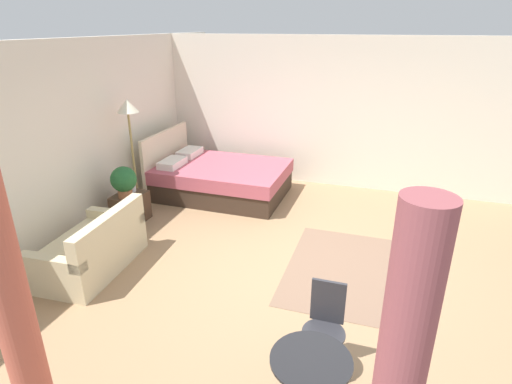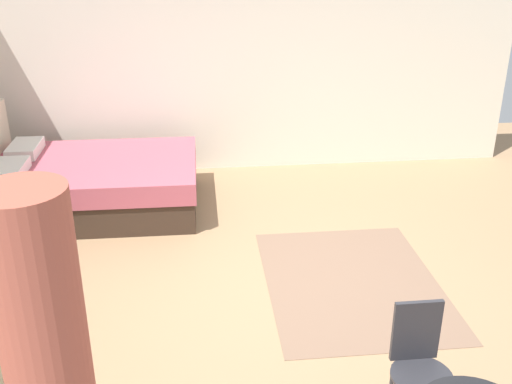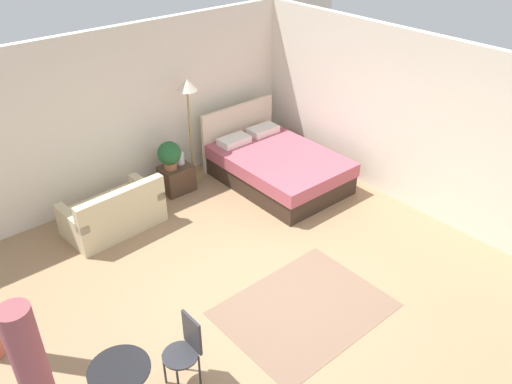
{
  "view_description": "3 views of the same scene",
  "coord_description": "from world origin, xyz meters",
  "px_view_note": "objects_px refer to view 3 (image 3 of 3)",
  "views": [
    {
      "loc": [
        -4.43,
        -0.86,
        2.88
      ],
      "look_at": [
        0.21,
        0.65,
        0.9
      ],
      "focal_mm": 29.06,
      "sensor_mm": 36.0,
      "label": 1
    },
    {
      "loc": [
        -4.26,
        0.74,
        2.85
      ],
      "look_at": [
        -0.08,
        0.3,
        1.03
      ],
      "focal_mm": 41.77,
      "sensor_mm": 36.0,
      "label": 2
    },
    {
      "loc": [
        -3.31,
        -3.74,
        4.57
      ],
      "look_at": [
        0.57,
        0.78,
        0.9
      ],
      "focal_mm": 36.18,
      "sensor_mm": 36.0,
      "label": 3
    }
  ],
  "objects_px": {
    "potted_plant": "(169,154)",
    "floor_lamp": "(188,96)",
    "vase": "(180,159)",
    "cafe_chair_near_window": "(186,346)",
    "bed": "(276,166)",
    "nightstand": "(177,178)",
    "couch": "(114,214)"
  },
  "relations": [
    {
      "from": "couch",
      "to": "cafe_chair_near_window",
      "type": "distance_m",
      "value": 3.11
    },
    {
      "from": "vase",
      "to": "cafe_chair_near_window",
      "type": "bearing_deg",
      "value": -122.62
    },
    {
      "from": "potted_plant",
      "to": "floor_lamp",
      "type": "height_order",
      "value": "floor_lamp"
    },
    {
      "from": "nightstand",
      "to": "potted_plant",
      "type": "height_order",
      "value": "potted_plant"
    },
    {
      "from": "nightstand",
      "to": "vase",
      "type": "height_order",
      "value": "vase"
    },
    {
      "from": "nightstand",
      "to": "floor_lamp",
      "type": "height_order",
      "value": "floor_lamp"
    },
    {
      "from": "bed",
      "to": "couch",
      "type": "bearing_deg",
      "value": 168.95
    },
    {
      "from": "vase",
      "to": "floor_lamp",
      "type": "xyz_separation_m",
      "value": [
        0.31,
        0.12,
        0.99
      ]
    },
    {
      "from": "couch",
      "to": "floor_lamp",
      "type": "distance_m",
      "value": 2.22
    },
    {
      "from": "bed",
      "to": "cafe_chair_near_window",
      "type": "distance_m",
      "value": 4.3
    },
    {
      "from": "vase",
      "to": "nightstand",
      "type": "bearing_deg",
      "value": -165.65
    },
    {
      "from": "bed",
      "to": "couch",
      "type": "distance_m",
      "value": 2.84
    },
    {
      "from": "potted_plant",
      "to": "floor_lamp",
      "type": "distance_m",
      "value": 0.99
    },
    {
      "from": "potted_plant",
      "to": "couch",
      "type": "bearing_deg",
      "value": -165.37
    },
    {
      "from": "bed",
      "to": "nightstand",
      "type": "relative_size",
      "value": 4.4
    },
    {
      "from": "potted_plant",
      "to": "floor_lamp",
      "type": "relative_size",
      "value": 0.26
    },
    {
      "from": "couch",
      "to": "bed",
      "type": "bearing_deg",
      "value": -11.05
    },
    {
      "from": "floor_lamp",
      "to": "cafe_chair_near_window",
      "type": "bearing_deg",
      "value": -125.28
    },
    {
      "from": "floor_lamp",
      "to": "cafe_chair_near_window",
      "type": "height_order",
      "value": "floor_lamp"
    },
    {
      "from": "floor_lamp",
      "to": "vase",
      "type": "bearing_deg",
      "value": -158.9
    },
    {
      "from": "bed",
      "to": "floor_lamp",
      "type": "relative_size",
      "value": 1.24
    },
    {
      "from": "bed",
      "to": "potted_plant",
      "type": "bearing_deg",
      "value": 151.2
    },
    {
      "from": "couch",
      "to": "nightstand",
      "type": "bearing_deg",
      "value": 14.09
    },
    {
      "from": "cafe_chair_near_window",
      "to": "potted_plant",
      "type": "bearing_deg",
      "value": 59.79
    },
    {
      "from": "couch",
      "to": "cafe_chair_near_window",
      "type": "bearing_deg",
      "value": -103.49
    },
    {
      "from": "couch",
      "to": "nightstand",
      "type": "relative_size",
      "value": 2.79
    },
    {
      "from": "potted_plant",
      "to": "floor_lamp",
      "type": "bearing_deg",
      "value": 17.14
    },
    {
      "from": "bed",
      "to": "cafe_chair_near_window",
      "type": "bearing_deg",
      "value": -144.83
    },
    {
      "from": "potted_plant",
      "to": "vase",
      "type": "bearing_deg",
      "value": 11.18
    },
    {
      "from": "bed",
      "to": "floor_lamp",
      "type": "distance_m",
      "value": 1.91
    },
    {
      "from": "couch",
      "to": "vase",
      "type": "relative_size",
      "value": 7.71
    },
    {
      "from": "couch",
      "to": "floor_lamp",
      "type": "relative_size",
      "value": 0.79
    }
  ]
}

